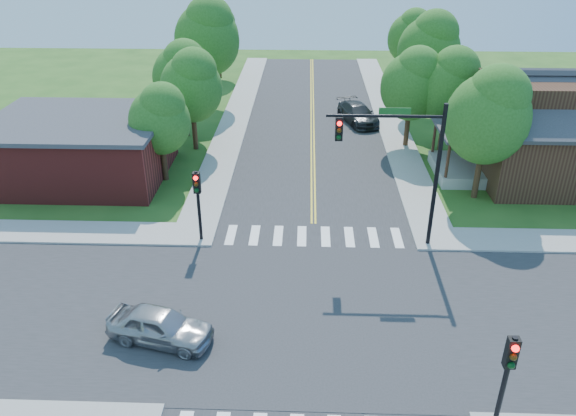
{
  "coord_description": "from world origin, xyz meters",
  "views": [
    {
      "loc": [
        -0.45,
        -18.24,
        14.51
      ],
      "look_at": [
        -1.26,
        5.12,
        2.2
      ],
      "focal_mm": 35.0,
      "sensor_mm": 36.0,
      "label": 1
    }
  ],
  "objects_px": {
    "house_ne": "(567,125)",
    "signal_pole_se": "(508,368)",
    "car_silver": "(160,327)",
    "signal_mast_ne": "(402,153)",
    "signal_pole_nw": "(198,194)",
    "car_dgrey": "(358,114)"
  },
  "relations": [
    {
      "from": "signal_mast_ne",
      "to": "house_ne",
      "type": "relative_size",
      "value": 0.55
    },
    {
      "from": "house_ne",
      "to": "signal_mast_ne",
      "type": "bearing_deg",
      "value": -142.32
    },
    {
      "from": "house_ne",
      "to": "signal_pole_se",
      "type": "bearing_deg",
      "value": -115.58
    },
    {
      "from": "signal_pole_nw",
      "to": "car_dgrey",
      "type": "relative_size",
      "value": 0.72
    },
    {
      "from": "signal_pole_se",
      "to": "house_ne",
      "type": "bearing_deg",
      "value": 64.42
    },
    {
      "from": "signal_mast_ne",
      "to": "signal_pole_nw",
      "type": "height_order",
      "value": "signal_mast_ne"
    },
    {
      "from": "signal_pole_se",
      "to": "car_silver",
      "type": "xyz_separation_m",
      "value": [
        -11.45,
        3.84,
        -1.97
      ]
    },
    {
      "from": "car_silver",
      "to": "signal_pole_nw",
      "type": "bearing_deg",
      "value": 12.07
    },
    {
      "from": "signal_pole_nw",
      "to": "car_silver",
      "type": "xyz_separation_m",
      "value": [
        -0.25,
        -7.36,
        -1.97
      ]
    },
    {
      "from": "signal_mast_ne",
      "to": "signal_pole_nw",
      "type": "relative_size",
      "value": 1.89
    },
    {
      "from": "signal_pole_se",
      "to": "car_silver",
      "type": "relative_size",
      "value": 0.88
    },
    {
      "from": "signal_mast_ne",
      "to": "car_silver",
      "type": "distance_m",
      "value": 12.92
    },
    {
      "from": "signal_pole_se",
      "to": "car_silver",
      "type": "distance_m",
      "value": 12.24
    },
    {
      "from": "signal_pole_se",
      "to": "house_ne",
      "type": "relative_size",
      "value": 0.29
    },
    {
      "from": "signal_pole_se",
      "to": "house_ne",
      "type": "height_order",
      "value": "house_ne"
    },
    {
      "from": "house_ne",
      "to": "car_dgrey",
      "type": "height_order",
      "value": "house_ne"
    },
    {
      "from": "signal_mast_ne",
      "to": "car_silver",
      "type": "xyz_separation_m",
      "value": [
        -9.77,
        -7.37,
        -4.16
      ]
    },
    {
      "from": "house_ne",
      "to": "car_silver",
      "type": "distance_m",
      "value": 26.51
    },
    {
      "from": "signal_pole_nw",
      "to": "signal_mast_ne",
      "type": "bearing_deg",
      "value": 0.07
    },
    {
      "from": "house_ne",
      "to": "car_silver",
      "type": "height_order",
      "value": "house_ne"
    },
    {
      "from": "signal_pole_se",
      "to": "car_silver",
      "type": "height_order",
      "value": "signal_pole_se"
    },
    {
      "from": "signal_pole_se",
      "to": "house_ne",
      "type": "xyz_separation_m",
      "value": [
        9.51,
        19.86,
        0.67
      ]
    }
  ]
}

